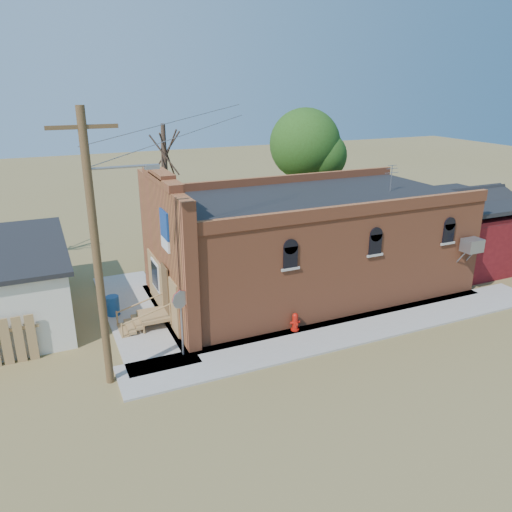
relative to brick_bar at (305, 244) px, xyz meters
name	(u,v)px	position (x,y,z in m)	size (l,w,h in m)	color
ground	(336,348)	(-1.64, -5.49, -2.34)	(120.00, 120.00, 0.00)	olive
sidewalk_south	(355,330)	(-0.14, -4.59, -2.30)	(19.00, 2.20, 0.08)	#9E9991
sidewalk_west	(138,314)	(-7.94, 0.51, -2.30)	(2.60, 10.00, 0.08)	#9E9991
brick_bar	(305,244)	(0.00, 0.00, 0.00)	(16.40, 7.97, 6.30)	#A85433
red_shed	(461,223)	(9.86, 0.01, -0.07)	(5.40, 6.40, 4.30)	#520E12
utility_pole	(98,248)	(-9.79, -4.29, 2.43)	(3.12, 0.26, 9.00)	#47361C
tree_bare_near	(165,153)	(-4.64, 7.51, 3.62)	(2.80, 2.80, 7.65)	#453527
tree_leafy	(305,144)	(4.36, 8.01, 3.59)	(4.40, 4.40, 8.15)	#453527
fire_hydrant	(295,322)	(-2.45, -3.70, -1.89)	(0.44, 0.43, 0.76)	#AF130A
stop_sign	(181,306)	(-7.12, -3.69, -0.28)	(0.66, 0.32, 2.57)	gray
trash_barrel	(113,306)	(-8.94, 0.76, -1.83)	(0.56, 0.56, 0.86)	navy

